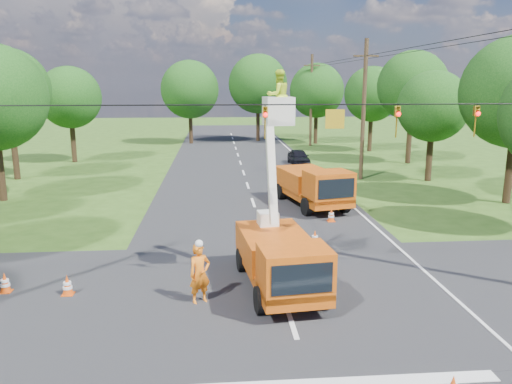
{
  "coord_description": "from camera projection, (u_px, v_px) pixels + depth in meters",
  "views": [
    {
      "loc": [
        -2.14,
        -13.49,
        6.97
      ],
      "look_at": [
        -0.54,
        6.31,
        2.6
      ],
      "focal_mm": 35.0,
      "sensor_mm": 36.0,
      "label": 1
    }
  ],
  "objects": [
    {
      "name": "tree_left_e",
      "position": [
        8.0,
        89.0,
        35.45
      ],
      "size": [
        5.8,
        5.8,
        9.41
      ],
      "color": "#382616",
      "rests_on": "ground"
    },
    {
      "name": "traffic_cone_2",
      "position": [
        315.0,
        238.0,
        21.61
      ],
      "size": [
        0.38,
        0.38,
        0.71
      ],
      "color": "#DF490B",
      "rests_on": "ground"
    },
    {
      "name": "tree_right_d",
      "position": [
        413.0,
        86.0,
        42.77
      ],
      "size": [
        6.0,
        6.0,
        9.7
      ],
      "color": "#382616",
      "rests_on": "ground"
    },
    {
      "name": "pole_right_far",
      "position": [
        311.0,
        100.0,
        55.26
      ],
      "size": [
        1.8,
        0.3,
        10.0
      ],
      "color": "#4C3823",
      "rests_on": "ground"
    },
    {
      "name": "tree_right_e",
      "position": [
        372.0,
        94.0,
        50.66
      ],
      "size": [
        5.6,
        5.6,
        8.63
      ],
      "color": "#382616",
      "rests_on": "ground"
    },
    {
      "name": "tree_right_c",
      "position": [
        433.0,
        107.0,
        35.15
      ],
      "size": [
        5.0,
        5.0,
        7.83
      ],
      "color": "#382616",
      "rests_on": "ground"
    },
    {
      "name": "tree_far_b",
      "position": [
        258.0,
        84.0,
        59.33
      ],
      "size": [
        7.0,
        7.0,
        10.32
      ],
      "color": "#382616",
      "rests_on": "ground"
    },
    {
      "name": "traffic_cone_4",
      "position": [
        67.0,
        285.0,
        16.61
      ],
      "size": [
        0.38,
        0.38,
        0.71
      ],
      "color": "#DF490B",
      "rests_on": "ground"
    },
    {
      "name": "ground",
      "position": [
        248.0,
        186.0,
        34.27
      ],
      "size": [
        140.0,
        140.0,
        0.0
      ],
      "primitive_type": "plane",
      "color": "#2E4D17",
      "rests_on": "ground"
    },
    {
      "name": "tree_far_a",
      "position": [
        190.0,
        90.0,
        56.89
      ],
      "size": [
        6.6,
        6.6,
        9.5
      ],
      "color": "#382616",
      "rests_on": "ground"
    },
    {
      "name": "signal_span",
      "position": [
        355.0,
        118.0,
        15.66
      ],
      "size": [
        18.0,
        0.29,
        1.07
      ],
      "color": "black",
      "rests_on": "ground"
    },
    {
      "name": "road_main",
      "position": [
        248.0,
        186.0,
        34.27
      ],
      "size": [
        12.0,
        100.0,
        0.06
      ],
      "primitive_type": "cube",
      "color": "black",
      "rests_on": "ground"
    },
    {
      "name": "second_truck",
      "position": [
        313.0,
        185.0,
        28.37
      ],
      "size": [
        3.7,
        6.74,
        2.39
      ],
      "rotation": [
        0.0,
        0.0,
        0.22
      ],
      "color": "#CB500E",
      "rests_on": "ground"
    },
    {
      "name": "traffic_cone_7",
      "position": [
        308.0,
        194.0,
        30.23
      ],
      "size": [
        0.38,
        0.38,
        0.71
      ],
      "color": "#DF490B",
      "rests_on": "ground"
    },
    {
      "name": "traffic_cone_5",
      "position": [
        5.0,
        283.0,
        16.81
      ],
      "size": [
        0.38,
        0.38,
        0.71
      ],
      "color": "#DF490B",
      "rests_on": "ground"
    },
    {
      "name": "road_cross",
      "position": [
        282.0,
        295.0,
        16.75
      ],
      "size": [
        56.0,
        10.0,
        0.07
      ],
      "primitive_type": "cube",
      "color": "black",
      "rests_on": "ground"
    },
    {
      "name": "tree_far_c",
      "position": [
        317.0,
        91.0,
        57.08
      ],
      "size": [
        6.2,
        6.2,
        9.18
      ],
      "color": "#382616",
      "rests_on": "ground"
    },
    {
      "name": "edge_line",
      "position": [
        328.0,
        185.0,
        34.71
      ],
      "size": [
        0.12,
        90.0,
        0.02
      ],
      "primitive_type": "cube",
      "color": "silver",
      "rests_on": "ground"
    },
    {
      "name": "ground_worker",
      "position": [
        200.0,
        274.0,
        15.93
      ],
      "size": [
        0.86,
        0.75,
        1.98
      ],
      "primitive_type": "imported",
      "rotation": [
        0.0,
        0.0,
        0.47
      ],
      "color": "orange",
      "rests_on": "ground"
    },
    {
      "name": "distant_car",
      "position": [
        299.0,
        157.0,
        43.15
      ],
      "size": [
        1.65,
        3.91,
        1.32
      ],
      "primitive_type": "imported",
      "rotation": [
        0.0,
        0.0,
        0.02
      ],
      "color": "black",
      "rests_on": "ground"
    },
    {
      "name": "pole_right_mid",
      "position": [
        364.0,
        109.0,
        35.79
      ],
      "size": [
        1.8,
        0.3,
        10.0
      ],
      "color": "#4C3823",
      "rests_on": "ground"
    },
    {
      "name": "tree_left_f",
      "position": [
        70.0,
        98.0,
        43.56
      ],
      "size": [
        5.4,
        5.4,
        8.4
      ],
      "color": "#382616",
      "rests_on": "ground"
    },
    {
      "name": "bucket_truck",
      "position": [
        280.0,
        246.0,
        16.82
      ],
      "size": [
        2.78,
        5.93,
        7.38
      ],
      "rotation": [
        0.0,
        0.0,
        0.11
      ],
      "color": "#CB500E",
      "rests_on": "ground"
    },
    {
      "name": "traffic_cone_3",
      "position": [
        331.0,
        215.0,
        25.42
      ],
      "size": [
        0.38,
        0.38,
        0.71
      ],
      "color": "#DF490B",
      "rests_on": "ground"
    }
  ]
}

